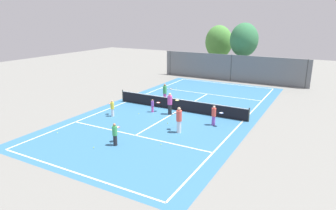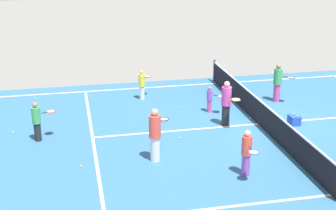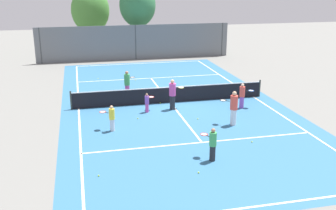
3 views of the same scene
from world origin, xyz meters
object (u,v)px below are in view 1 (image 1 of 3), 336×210
at_px(tennis_ball_1, 139,114).
at_px(tennis_ball_7, 57,133).
at_px(ball_crate, 189,105).
at_px(player_4, 112,108).
at_px(tennis_ball_0, 161,144).
at_px(player_2, 153,105).
at_px(tennis_ball_8, 194,93).
at_px(tennis_ball_2, 94,148).
at_px(player_3, 115,134).
at_px(tennis_ball_6, 176,88).
at_px(tennis_ball_5, 146,103).
at_px(tennis_ball_3, 172,109).
at_px(player_0, 165,92).
at_px(player_5, 214,115).
at_px(player_6, 170,103).
at_px(player_1, 179,120).
at_px(tennis_ball_4, 168,123).

height_order(tennis_ball_1, tennis_ball_7, same).
bearing_deg(ball_crate, player_4, -128.56).
bearing_deg(tennis_ball_0, player_4, 154.47).
height_order(player_2, tennis_ball_8, player_2).
xyz_separation_m(ball_crate, tennis_ball_2, (-1.35, -10.63, -0.15)).
distance_m(player_3, tennis_ball_6, 15.86).
xyz_separation_m(tennis_ball_0, tennis_ball_1, (-4.67, 4.39, 0.00)).
relative_size(tennis_ball_5, tennis_ball_7, 1.00).
distance_m(tennis_ball_1, tennis_ball_3, 3.01).
relative_size(player_0, player_4, 1.29).
xyz_separation_m(tennis_ball_0, tennis_ball_7, (-7.15, -1.76, 0.00)).
bearing_deg(player_5, player_4, -165.73).
height_order(player_4, tennis_ball_7, player_4).
relative_size(player_6, tennis_ball_7, 26.88).
bearing_deg(tennis_ball_6, player_0, -73.58).
distance_m(player_1, player_6, 4.04).
bearing_deg(player_3, player_6, 90.00).
height_order(player_0, tennis_ball_7, player_0).
distance_m(tennis_ball_6, tennis_ball_8, 2.91).
distance_m(player_4, tennis_ball_1, 2.19).
height_order(player_2, tennis_ball_4, player_2).
relative_size(player_4, tennis_ball_7, 20.10).
relative_size(tennis_ball_2, tennis_ball_8, 1.00).
height_order(player_1, player_2, player_1).
distance_m(player_6, tennis_ball_3, 1.58).
xyz_separation_m(player_0, tennis_ball_5, (-1.11, -1.49, -0.85)).
xyz_separation_m(ball_crate, tennis_ball_6, (-4.25, 5.74, -0.15)).
bearing_deg(player_6, tennis_ball_3, 111.59).
relative_size(player_2, tennis_ball_2, 16.76).
bearing_deg(player_4, player_6, 35.32).
bearing_deg(player_0, player_4, -104.92).
distance_m(ball_crate, tennis_ball_0, 8.49).
bearing_deg(player_5, tennis_ball_6, 130.72).
height_order(tennis_ball_1, tennis_ball_6, same).
relative_size(player_3, tennis_ball_0, 21.87).
xyz_separation_m(player_0, tennis_ball_2, (1.33, -11.09, -0.85)).
relative_size(player_0, tennis_ball_6, 25.84).
relative_size(player_1, tennis_ball_5, 27.37).
bearing_deg(player_6, tennis_ball_0, -66.57).
bearing_deg(tennis_ball_5, tennis_ball_7, -98.74).
bearing_deg(tennis_ball_2, player_3, 47.96).
bearing_deg(player_0, tennis_ball_7, -103.37).
bearing_deg(player_2, tennis_ball_3, 53.15).
distance_m(player_4, tennis_ball_8, 10.31).
relative_size(player_3, player_5, 0.97).
height_order(player_0, tennis_ball_2, player_0).
bearing_deg(player_2, tennis_ball_5, 135.57).
bearing_deg(tennis_ball_4, player_4, -172.21).
height_order(tennis_ball_3, tennis_ball_5, same).
height_order(tennis_ball_2, tennis_ball_6, same).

